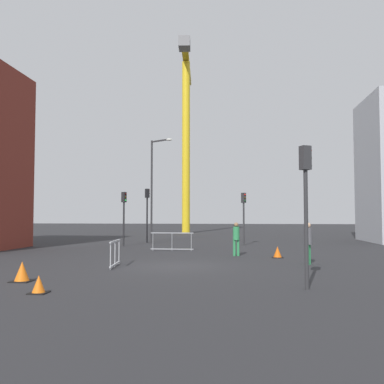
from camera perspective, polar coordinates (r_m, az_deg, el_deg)
ground at (r=18.03m, az=-2.34°, el=-9.84°), size 160.00×160.00×0.00m
construction_crane at (r=50.14m, az=-0.79°, el=10.19°), size 2.13×14.39×20.74m
streetlamp_tall at (r=31.34m, az=-5.09°, el=1.28°), size 1.74×1.12×7.60m
traffic_light_island at (r=29.32m, az=-9.07°, el=-2.31°), size 0.39×0.35×3.67m
traffic_light_verge at (r=29.99m, az=6.91°, el=-2.36°), size 0.36×0.38×3.65m
traffic_light_crosswalk at (r=12.84m, az=14.95°, el=-0.11°), size 0.39×0.35×4.15m
traffic_light_far at (r=33.16m, az=-5.99°, el=-1.92°), size 0.37×0.36×4.13m
pedestrian_walking at (r=22.40m, az=5.92°, el=-5.91°), size 0.34×0.34×1.73m
pedestrian_waiting at (r=19.08m, az=15.23°, el=-6.19°), size 0.34×0.34×1.80m
safety_barrier_left_run at (r=18.00m, az=-10.23°, el=-8.01°), size 0.27×2.07×1.08m
safety_barrier_right_run at (r=25.47m, az=-2.69°, el=-6.57°), size 2.56×0.10×1.08m
traffic_cone_by_barrier at (r=12.61m, az=-19.76°, el=-11.60°), size 0.49×0.49×0.49m
traffic_cone_striped at (r=21.81m, az=11.33°, el=-7.92°), size 0.55×0.55×0.56m
traffic_cone_on_verge at (r=14.94m, az=-21.72°, el=-9.91°), size 0.63×0.63×0.64m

